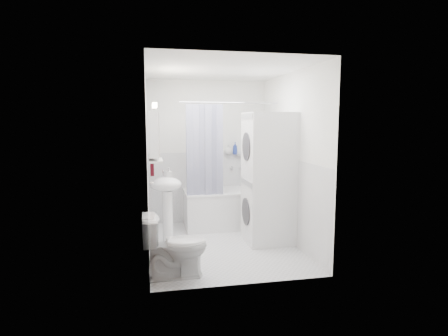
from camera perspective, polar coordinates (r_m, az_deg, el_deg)
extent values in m
plane|color=silver|center=(5.35, -0.27, -11.63)|extent=(2.60, 2.60, 0.00)
plane|color=white|center=(6.37, -2.55, 2.42)|extent=(2.00, 0.00, 2.00)
plane|color=white|center=(3.84, 3.49, -0.68)|extent=(2.00, 0.00, 2.00)
plane|color=white|center=(5.00, -11.59, 1.00)|extent=(0.00, 2.60, 2.60)
plane|color=white|center=(5.38, 10.24, 1.45)|extent=(0.00, 2.60, 2.60)
plane|color=white|center=(5.11, -0.28, 14.75)|extent=(2.60, 2.60, 0.00)
plane|color=white|center=(6.43, -2.50, -2.92)|extent=(1.98, 0.00, 1.98)
plane|color=white|center=(5.10, -11.29, -5.72)|extent=(0.00, 2.58, 2.58)
plane|color=white|center=(5.46, 9.98, -4.83)|extent=(0.00, 2.58, 2.58)
plane|color=brown|center=(4.15, -11.26, -3.00)|extent=(0.00, 2.00, 2.00)
cylinder|color=silver|center=(4.48, -10.90, -2.26)|extent=(0.04, 0.04, 0.04)
cube|color=white|center=(6.21, 1.35, -6.22)|extent=(1.57, 0.73, 0.58)
cube|color=white|center=(6.15, 1.36, -3.47)|extent=(1.59, 0.75, 0.03)
cube|color=silver|center=(6.17, 1.35, -4.52)|extent=(1.39, 0.55, 0.20)
cylinder|color=silver|center=(6.46, 2.45, 0.05)|extent=(0.04, 0.12, 0.04)
cylinder|color=silver|center=(5.74, 2.11, 9.90)|extent=(1.77, 0.02, 0.02)
cube|color=#16194E|center=(5.63, -5.24, 2.29)|extent=(0.10, 0.02, 1.45)
cube|color=#16194E|center=(5.64, -4.33, 2.31)|extent=(0.10, 0.02, 1.45)
cube|color=#16194E|center=(5.65, -3.42, 2.33)|extent=(0.10, 0.02, 1.45)
cube|color=#16194E|center=(5.66, -2.52, 2.34)|extent=(0.10, 0.02, 1.45)
cube|color=#16194E|center=(5.68, -1.62, 2.36)|extent=(0.10, 0.02, 1.45)
cube|color=#16194E|center=(5.69, -0.73, 2.37)|extent=(0.10, 0.02, 1.45)
ellipsoid|color=white|center=(5.27, -8.89, -2.47)|extent=(0.44, 0.37, 0.20)
cylinder|color=white|center=(5.37, -8.58, -7.46)|extent=(0.14, 0.14, 0.75)
cylinder|color=silver|center=(5.39, -9.19, -0.97)|extent=(0.03, 0.03, 0.14)
cylinder|color=silver|center=(5.35, -9.19, -0.40)|extent=(0.02, 0.10, 0.02)
cube|color=white|center=(5.08, -10.67, 5.07)|extent=(0.12, 0.50, 0.60)
cube|color=white|center=(5.08, -9.93, 5.09)|extent=(0.01, 0.47, 0.57)
cube|color=#FFEABF|center=(5.08, -10.54, 9.36)|extent=(0.06, 0.45, 0.06)
cube|color=silver|center=(5.10, -10.36, 1.14)|extent=(0.18, 0.54, 0.02)
cube|color=silver|center=(6.44, 2.91, 2.02)|extent=(0.22, 0.06, 0.02)
cube|color=#520F10|center=(5.33, -11.00, 3.67)|extent=(0.05, 0.37, 0.87)
cube|color=#520F10|center=(5.32, -10.78, 8.04)|extent=(0.03, 0.33, 0.08)
cylinder|color=silver|center=(5.32, -11.22, 8.46)|extent=(0.02, 0.04, 0.02)
cube|color=white|center=(5.43, 6.75, -6.35)|extent=(0.65, 0.65, 0.92)
cylinder|color=#2D2D33|center=(5.34, 3.35, -6.64)|extent=(0.02, 0.39, 0.39)
cube|color=gray|center=(5.26, 3.40, -2.24)|extent=(0.01, 0.59, 0.08)
cube|color=white|center=(5.29, 6.90, 3.42)|extent=(0.65, 0.65, 0.92)
cylinder|color=#2D2D33|center=(5.20, 3.43, 3.29)|extent=(0.02, 0.39, 0.39)
cube|color=gray|center=(5.19, 3.47, 7.87)|extent=(0.01, 0.59, 0.08)
imported|color=white|center=(4.25, -7.46, -11.74)|extent=(0.72, 0.41, 0.70)
imported|color=gray|center=(5.29, -8.38, -1.35)|extent=(0.08, 0.17, 0.08)
imported|color=gray|center=(4.95, -10.33, 1.52)|extent=(0.07, 0.18, 0.07)
imported|color=gray|center=(5.21, -10.40, 1.97)|extent=(0.10, 0.09, 0.10)
imported|color=gray|center=(6.37, 0.65, 2.66)|extent=(0.13, 0.17, 0.13)
imported|color=navy|center=(6.40, 1.70, 2.45)|extent=(0.08, 0.21, 0.08)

